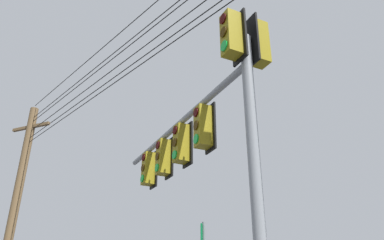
{
  "coord_description": "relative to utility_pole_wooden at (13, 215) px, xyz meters",
  "views": [
    {
      "loc": [
        5.37,
        -0.05,
        1.97
      ],
      "look_at": [
        -2.18,
        -0.08,
        5.51
      ],
      "focal_mm": 35.07,
      "sensor_mm": 36.0,
      "label": 1
    }
  ],
  "objects": [
    {
      "name": "signal_mast_assembly",
      "position": [
        7.28,
        7.07,
        0.19
      ],
      "size": [
        5.82,
        3.32,
        6.76
      ],
      "color": "gray",
      "rests_on": "ground"
    },
    {
      "name": "utility_pole_wooden",
      "position": [
        0.0,
        0.0,
        0.0
      ],
      "size": [
        0.86,
        1.85,
        9.29
      ],
      "color": "brown",
      "rests_on": "ground"
    }
  ]
}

